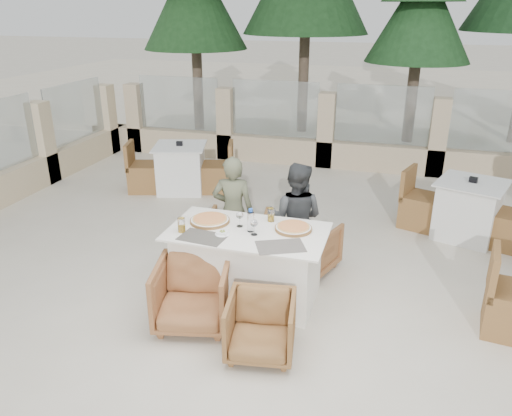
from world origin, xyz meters
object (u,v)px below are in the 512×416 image
(olive_dish, at_px, (222,233))
(bg_table_a, at_px, (181,168))
(diner_right, at_px, (296,218))
(bg_table_b, at_px, (468,210))
(wine_glass_centre, at_px, (240,218))
(armchair_near_left, at_px, (193,294))
(armchair_far_right, at_px, (308,247))
(armchair_far_left, at_px, (237,240))
(beer_glass_right, at_px, (271,215))
(pizza_left, at_px, (210,220))
(dining_table, at_px, (248,264))
(pizza_right, at_px, (293,228))
(armchair_near_right, at_px, (261,326))
(water_bottle, at_px, (251,220))
(wine_glass_near, at_px, (254,226))
(diner_left, at_px, (233,211))
(beer_glass_left, at_px, (181,225))

(olive_dish, distance_m, bg_table_a, 3.53)
(diner_right, height_order, bg_table_b, diner_right)
(wine_glass_centre, bearing_deg, armchair_near_left, -110.42)
(bg_table_b, bearing_deg, armchair_far_right, -123.17)
(armchair_far_left, bearing_deg, beer_glass_right, 135.95)
(pizza_left, bearing_deg, armchair_far_right, 36.17)
(bg_table_a, bearing_deg, armchair_near_left, -80.14)
(bg_table_b, bearing_deg, bg_table_a, -169.23)
(armchair_far_left, bearing_deg, dining_table, 107.90)
(pizza_right, height_order, armchair_near_right, pizza_right)
(armchair_near_left, bearing_deg, water_bottle, 43.91)
(dining_table, relative_size, pizza_left, 3.85)
(pizza_left, distance_m, armchair_near_right, 1.36)
(dining_table, height_order, beer_glass_right, beer_glass_right)
(wine_glass_centre, distance_m, wine_glass_near, 0.25)
(diner_right, bearing_deg, dining_table, 68.10)
(water_bottle, xyz_separation_m, armchair_near_right, (0.35, -0.85, -0.62))
(wine_glass_near, height_order, armchair_far_left, wine_glass_near)
(bg_table_a, bearing_deg, armchair_far_left, -68.14)
(dining_table, distance_m, wine_glass_near, 0.49)
(dining_table, relative_size, olive_dish, 14.55)
(beer_glass_right, height_order, armchair_far_right, beer_glass_right)
(armchair_far_left, bearing_deg, bg_table_b, -158.35)
(armchair_near_left, bearing_deg, wine_glass_near, 36.82)
(armchair_near_left, relative_size, bg_table_b, 0.43)
(beer_glass_right, distance_m, armchair_far_right, 0.80)
(armchair_near_right, height_order, bg_table_b, bg_table_b)
(diner_left, distance_m, bg_table_b, 3.15)
(bg_table_b, bearing_deg, water_bottle, -117.28)
(dining_table, distance_m, olive_dish, 0.49)
(pizza_left, distance_m, water_bottle, 0.50)
(wine_glass_centre, height_order, armchair_near_right, wine_glass_centre)
(bg_table_a, height_order, bg_table_b, same)
(beer_glass_right, xyz_separation_m, bg_table_a, (-2.21, 2.53, -0.46))
(bg_table_a, bearing_deg, diner_right, -57.74)
(water_bottle, height_order, armchair_near_left, water_bottle)
(diner_left, xyz_separation_m, diner_right, (0.74, 0.03, -0.01))
(pizza_right, bearing_deg, olive_dish, -154.73)
(beer_glass_left, distance_m, armchair_far_left, 1.04)
(armchair_far_left, height_order, armchair_near_left, armchair_far_left)
(olive_dish, relative_size, armchair_near_right, 0.18)
(water_bottle, bearing_deg, pizza_left, 168.52)
(armchair_far_left, distance_m, bg_table_b, 3.11)
(dining_table, height_order, wine_glass_centre, wine_glass_centre)
(wine_glass_centre, relative_size, wine_glass_near, 1.00)
(diner_right, relative_size, bg_table_b, 0.80)
(bg_table_a, bearing_deg, diner_left, -68.63)
(water_bottle, bearing_deg, wine_glass_centre, 150.54)
(armchair_far_right, bearing_deg, bg_table_b, -122.42)
(diner_right, bearing_deg, wine_glass_near, 76.02)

